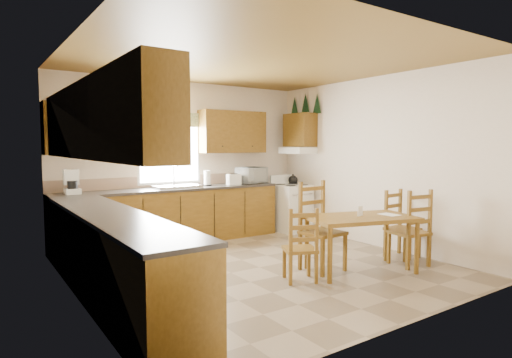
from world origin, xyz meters
TOP-DOWN VIEW (x-y plane):
  - floor at (0.00, 0.00)m, footprint 4.50×4.50m
  - ceiling at (0.00, 0.00)m, footprint 4.50×4.50m
  - wall_left at (-2.25, 0.00)m, footprint 4.50×4.50m
  - wall_right at (2.25, 0.00)m, footprint 4.50×4.50m
  - wall_back at (0.00, 2.25)m, footprint 4.50×4.50m
  - wall_front at (0.00, -2.25)m, footprint 4.50×4.50m
  - lower_cab_back at (-0.38, 1.95)m, footprint 3.75×0.60m
  - lower_cab_left at (-1.95, -0.15)m, footprint 0.60×3.60m
  - counter_back at (-0.38, 1.95)m, footprint 3.75×0.63m
  - counter_left at (-1.95, -0.15)m, footprint 0.63×3.60m
  - backsplash at (-0.38, 2.24)m, footprint 3.75×0.01m
  - upper_cab_back_left at (-1.55, 2.08)m, footprint 1.41×0.33m
  - upper_cab_back_right at (0.86, 2.08)m, footprint 1.25×0.33m
  - upper_cab_left at (-2.08, -0.15)m, footprint 0.33×3.60m
  - upper_cab_stove at (2.08, 1.65)m, footprint 0.33×0.62m
  - range_hood at (2.03, 1.65)m, footprint 0.44×0.62m
  - window_frame at (-0.30, 2.22)m, footprint 1.13×0.02m
  - window_pane at (-0.30, 2.21)m, footprint 1.05×0.01m
  - window_valance at (-0.30, 2.19)m, footprint 1.19×0.01m
  - sink_basin at (-0.30, 1.95)m, footprint 0.75×0.45m
  - pine_decal_a at (2.21, 1.33)m, footprint 0.22×0.22m
  - pine_decal_b at (2.21, 1.65)m, footprint 0.22×0.22m
  - pine_decal_c at (2.21, 1.97)m, footprint 0.22×0.22m
  - stove at (1.88, 1.64)m, footprint 0.59×0.61m
  - coffeemaker at (-1.91, 1.93)m, footprint 0.29×0.31m
  - paper_towel at (0.27, 1.97)m, footprint 0.12×0.12m
  - toaster at (0.74, 1.86)m, footprint 0.25×0.18m
  - microwave at (1.18, 1.95)m, footprint 0.56×0.46m
  - dining_table at (0.97, -0.87)m, footprint 1.50×1.11m
  - chair_near_left at (0.08, -0.72)m, footprint 0.48×0.47m
  - chair_near_right at (1.73, -1.04)m, footprint 0.49×0.48m
  - chair_far_left at (0.59, -0.57)m, footprint 0.51×0.48m
  - chair_far_right at (1.99, -0.74)m, footprint 0.42×0.41m
  - table_paper at (1.37, -1.00)m, footprint 0.19×0.25m
  - table_card at (0.97, -0.85)m, footprint 0.10×0.04m

SIDE VIEW (x-z plane):
  - floor at x=0.00m, z-range 0.00..0.00m
  - dining_table at x=0.97m, z-range 0.00..0.71m
  - stove at x=1.88m, z-range 0.00..0.86m
  - lower_cab_back at x=-0.38m, z-range 0.00..0.88m
  - lower_cab_left at x=-1.95m, z-range 0.00..0.88m
  - chair_near_left at x=0.08m, z-range 0.00..0.88m
  - chair_far_right at x=1.99m, z-range 0.00..0.96m
  - chair_near_right at x=1.73m, z-range 0.00..1.03m
  - chair_far_left at x=0.59m, z-range 0.00..1.14m
  - table_paper at x=1.37m, z-range 0.71..0.72m
  - table_card at x=0.97m, z-range 0.71..0.84m
  - counter_back at x=-0.38m, z-range 0.88..0.92m
  - counter_left at x=-1.95m, z-range 0.88..0.92m
  - sink_basin at x=-0.30m, z-range 0.92..0.96m
  - backsplash at x=-0.38m, z-range 0.92..1.10m
  - toaster at x=0.74m, z-range 0.92..1.11m
  - paper_towel at x=0.27m, z-range 0.92..1.18m
  - microwave at x=1.18m, z-range 0.92..1.21m
  - coffeemaker at x=-1.91m, z-range 0.92..1.28m
  - wall_left at x=-2.25m, z-range 1.35..1.35m
  - wall_right at x=2.25m, z-range 1.35..1.35m
  - wall_back at x=0.00m, z-range 1.35..1.35m
  - wall_front at x=0.00m, z-range 1.35..1.35m
  - range_hood at x=2.03m, z-range 1.46..1.58m
  - window_frame at x=-0.30m, z-range 0.96..2.14m
  - window_pane at x=-0.30m, z-range 1.00..2.10m
  - upper_cab_back_left at x=-1.55m, z-range 1.48..2.23m
  - upper_cab_back_right at x=0.86m, z-range 1.48..2.23m
  - upper_cab_left at x=-2.08m, z-range 1.48..2.23m
  - upper_cab_stove at x=2.08m, z-range 1.59..2.21m
  - window_valance at x=-0.30m, z-range 1.93..2.17m
  - pine_decal_a at x=2.21m, z-range 2.20..2.56m
  - pine_decal_c at x=2.21m, z-range 2.20..2.56m
  - pine_decal_b at x=2.21m, z-range 2.24..2.60m
  - ceiling at x=0.00m, z-range 2.70..2.70m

